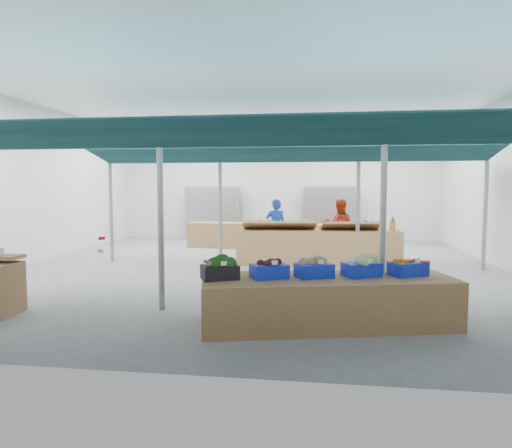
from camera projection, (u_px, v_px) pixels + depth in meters
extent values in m
plane|color=slate|center=(256.00, 268.00, 11.31)|extent=(13.00, 13.00, 0.00)
plane|color=silver|center=(256.00, 96.00, 10.97)|extent=(13.00, 13.00, 0.00)
plane|color=silver|center=(279.00, 185.00, 17.56)|extent=(12.00, 0.00, 12.00)
plane|color=silver|center=(30.00, 183.00, 11.96)|extent=(0.00, 13.00, 13.00)
cylinder|color=gray|center=(111.00, 206.00, 12.23)|extent=(0.10, 0.10, 3.00)
cylinder|color=gray|center=(161.00, 218.00, 7.37)|extent=(0.10, 0.10, 3.00)
cylinder|color=gray|center=(220.00, 207.00, 11.82)|extent=(0.10, 0.10, 3.00)
cylinder|color=gray|center=(383.00, 221.00, 6.90)|extent=(0.10, 0.10, 3.00)
cylinder|color=gray|center=(358.00, 207.00, 11.34)|extent=(0.10, 0.10, 3.00)
cylinder|color=gray|center=(485.00, 208.00, 10.93)|extent=(0.10, 0.10, 3.00)
cylinder|color=gray|center=(268.00, 132.00, 7.03)|extent=(10.00, 0.06, 0.06)
cylinder|color=gray|center=(288.00, 153.00, 11.47)|extent=(10.00, 0.06, 0.06)
cube|color=#0A2A2C|center=(263.00, 132.00, 6.39)|extent=(9.50, 1.28, 0.30)
cube|color=#0A2A2C|center=(272.00, 141.00, 7.67)|extent=(9.50, 1.28, 0.30)
cube|color=#0A2A2C|center=(286.00, 154.00, 10.83)|extent=(9.50, 1.28, 0.30)
cube|color=#0A2A2C|center=(290.00, 158.00, 12.12)|extent=(9.50, 1.28, 0.30)
cube|color=#B23F33|center=(213.00, 213.00, 17.49)|extent=(2.00, 0.50, 2.00)
cube|color=#B23F33|center=(331.00, 214.00, 16.88)|extent=(2.00, 0.50, 2.00)
cube|color=brown|center=(327.00, 301.00, 6.64)|extent=(3.80, 2.01, 0.70)
cube|color=brown|center=(318.00, 247.00, 11.91)|extent=(4.23, 1.24, 0.89)
cube|color=brown|center=(257.00, 236.00, 15.02)|extent=(4.63, 1.40, 0.82)
cube|color=#1128BD|center=(375.00, 287.00, 7.92)|extent=(0.47, 0.33, 0.56)
imported|color=#1A3FAA|center=(276.00, 228.00, 13.13)|extent=(0.63, 0.43, 1.67)
imported|color=#B63516|center=(339.00, 229.00, 12.88)|extent=(0.85, 0.68, 1.67)
cube|color=black|center=(220.00, 272.00, 6.45)|extent=(0.60, 0.54, 0.20)
cube|color=white|center=(224.00, 263.00, 6.23)|extent=(0.08, 0.04, 0.06)
cube|color=#1128BD|center=(269.00, 271.00, 6.52)|extent=(0.60, 0.54, 0.20)
cube|color=white|center=(275.00, 263.00, 6.30)|extent=(0.08, 0.04, 0.06)
cube|color=#1128BD|center=(314.00, 270.00, 6.58)|extent=(0.60, 0.54, 0.20)
cube|color=white|center=(321.00, 262.00, 6.36)|extent=(0.08, 0.04, 0.06)
cube|color=#1128BD|center=(361.00, 270.00, 6.65)|extent=(0.60, 0.54, 0.20)
cube|color=white|center=(370.00, 261.00, 6.43)|extent=(0.08, 0.04, 0.06)
cube|color=#1128BD|center=(408.00, 269.00, 6.72)|extent=(0.60, 0.54, 0.20)
cube|color=white|center=(418.00, 260.00, 6.50)|extent=(0.08, 0.04, 0.06)
sphere|color=brown|center=(209.00, 264.00, 6.31)|extent=(0.09, 0.09, 0.09)
sphere|color=brown|center=(205.00, 261.00, 6.29)|extent=(0.06, 0.06, 0.06)
cylinder|color=red|center=(102.00, 238.00, 8.09)|extent=(0.12, 0.12, 0.05)
cube|color=white|center=(101.00, 251.00, 8.05)|extent=(0.10, 0.01, 0.07)
cube|color=#997247|center=(280.00, 225.00, 11.84)|extent=(1.97, 0.90, 0.26)
cube|color=#997247|center=(351.00, 226.00, 11.70)|extent=(1.57, 0.85, 0.26)
cylinder|color=#8C6019|center=(393.00, 226.00, 11.62)|extent=(0.14, 0.14, 0.22)
cone|color=#26661E|center=(393.00, 219.00, 11.60)|extent=(0.12, 0.12, 0.18)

